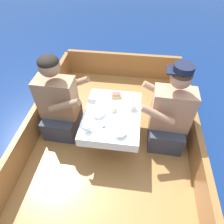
{
  "coord_description": "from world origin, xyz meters",
  "views": [
    {
      "loc": [
        0.19,
        -1.34,
        2.15
      ],
      "look_at": [
        0.0,
        0.09,
        0.71
      ],
      "focal_mm": 32.0,
      "sensor_mm": 36.0,
      "label": 1
    }
  ],
  "objects_px": {
    "sandwich": "(116,95)",
    "coffee_cup_port": "(87,128)",
    "coffee_cup_starboard": "(132,106)",
    "tin_can": "(114,109)",
    "person_starboard": "(169,116)",
    "person_port": "(59,104)"
  },
  "relations": [
    {
      "from": "tin_can",
      "to": "person_port",
      "type": "bearing_deg",
      "value": 176.21
    },
    {
      "from": "person_port",
      "to": "tin_can",
      "type": "bearing_deg",
      "value": -2.31
    },
    {
      "from": "sandwich",
      "to": "person_starboard",
      "type": "bearing_deg",
      "value": -17.47
    },
    {
      "from": "person_starboard",
      "to": "coffee_cup_port",
      "type": "height_order",
      "value": "person_starboard"
    },
    {
      "from": "sandwich",
      "to": "coffee_cup_port",
      "type": "xyz_separation_m",
      "value": [
        -0.22,
        -0.51,
        0.0
      ]
    },
    {
      "from": "person_port",
      "to": "tin_can",
      "type": "relative_size",
      "value": 14.65
    },
    {
      "from": "person_port",
      "to": "coffee_cup_starboard",
      "type": "distance_m",
      "value": 0.79
    },
    {
      "from": "person_starboard",
      "to": "tin_can",
      "type": "relative_size",
      "value": 14.81
    },
    {
      "from": "person_starboard",
      "to": "sandwich",
      "type": "bearing_deg",
      "value": -15.42
    },
    {
      "from": "tin_can",
      "to": "coffee_cup_starboard",
      "type": "bearing_deg",
      "value": 18.19
    },
    {
      "from": "sandwich",
      "to": "coffee_cup_starboard",
      "type": "relative_size",
      "value": 1.13
    },
    {
      "from": "coffee_cup_port",
      "to": "sandwich",
      "type": "bearing_deg",
      "value": 66.42
    },
    {
      "from": "person_starboard",
      "to": "coffee_cup_port",
      "type": "xyz_separation_m",
      "value": [
        -0.8,
        -0.32,
        0.06
      ]
    },
    {
      "from": "coffee_cup_port",
      "to": "coffee_cup_starboard",
      "type": "distance_m",
      "value": 0.54
    },
    {
      "from": "sandwich",
      "to": "coffee_cup_starboard",
      "type": "bearing_deg",
      "value": -38.65
    },
    {
      "from": "coffee_cup_port",
      "to": "tin_can",
      "type": "height_order",
      "value": "coffee_cup_port"
    },
    {
      "from": "coffee_cup_starboard",
      "to": "coffee_cup_port",
      "type": "bearing_deg",
      "value": -138.93
    },
    {
      "from": "person_starboard",
      "to": "tin_can",
      "type": "bearing_deg",
      "value": 5.07
    },
    {
      "from": "person_port",
      "to": "sandwich",
      "type": "xyz_separation_m",
      "value": [
        0.61,
        0.17,
        0.05
      ]
    },
    {
      "from": "coffee_cup_starboard",
      "to": "tin_can",
      "type": "height_order",
      "value": "coffee_cup_starboard"
    },
    {
      "from": "person_port",
      "to": "coffee_cup_port",
      "type": "distance_m",
      "value": 0.51
    },
    {
      "from": "sandwich",
      "to": "coffee_cup_port",
      "type": "distance_m",
      "value": 0.55
    }
  ]
}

